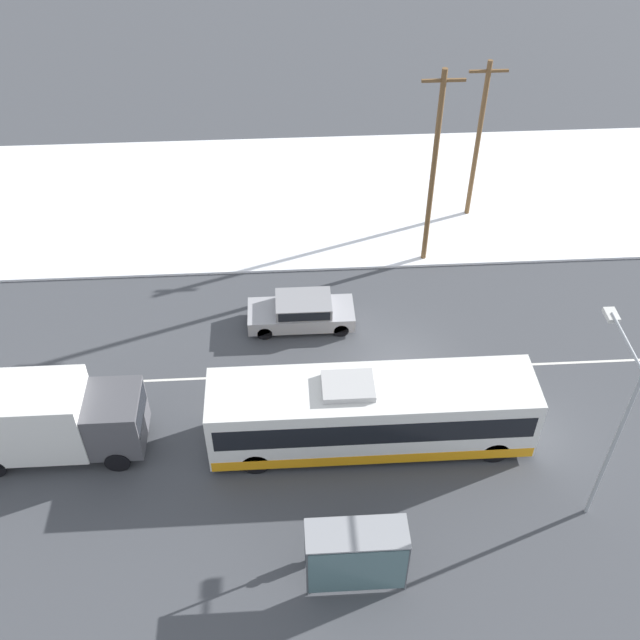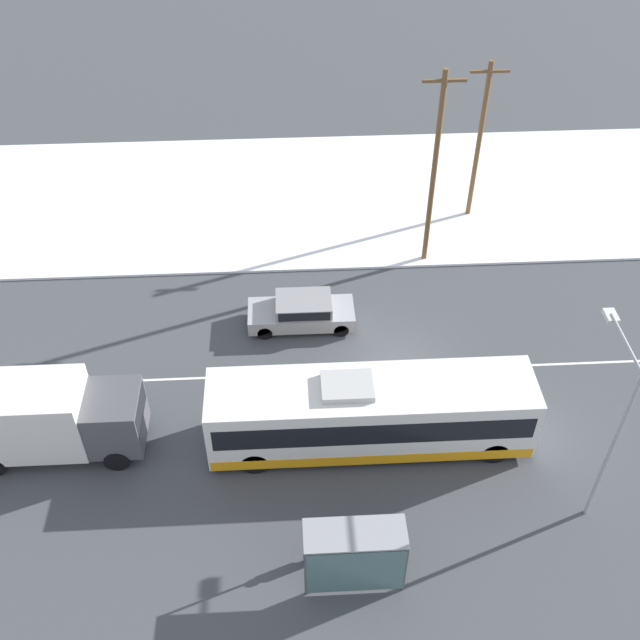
{
  "view_description": "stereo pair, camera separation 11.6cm",
  "coord_description": "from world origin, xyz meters",
  "px_view_note": "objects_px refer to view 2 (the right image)",
  "views": [
    {
      "loc": [
        -4.39,
        -20.95,
        21.87
      ],
      "look_at": [
        -3.05,
        1.67,
        1.4
      ],
      "focal_mm": 42.0,
      "sensor_mm": 36.0,
      "label": 1
    },
    {
      "loc": [
        -4.27,
        -20.95,
        21.87
      ],
      "look_at": [
        -3.05,
        1.67,
        1.4
      ],
      "focal_mm": 42.0,
      "sensor_mm": 36.0,
      "label": 2
    }
  ],
  "objects_px": {
    "city_bus": "(370,413)",
    "streetlamp": "(613,412)",
    "box_truck": "(41,417)",
    "utility_pole_roadside": "(434,169)",
    "pedestrian_at_stop": "(341,532)",
    "sedan_car": "(302,311)",
    "bus_shelter": "(355,555)",
    "utility_pole_snowlot": "(479,140)"
  },
  "relations": [
    {
      "from": "sedan_car",
      "to": "utility_pole_roadside",
      "type": "relative_size",
      "value": 0.48
    },
    {
      "from": "box_truck",
      "to": "sedan_car",
      "type": "xyz_separation_m",
      "value": [
        9.4,
        6.27,
        -0.97
      ]
    },
    {
      "from": "city_bus",
      "to": "bus_shelter",
      "type": "xyz_separation_m",
      "value": [
        -1.04,
        -5.62,
        0.15
      ]
    },
    {
      "from": "streetlamp",
      "to": "utility_pole_snowlot",
      "type": "relative_size",
      "value": 0.84
    },
    {
      "from": "pedestrian_at_stop",
      "to": "utility_pole_roadside",
      "type": "distance_m",
      "value": 16.53
    },
    {
      "from": "pedestrian_at_stop",
      "to": "city_bus",
      "type": "bearing_deg",
      "value": 72.7
    },
    {
      "from": "utility_pole_snowlot",
      "to": "pedestrian_at_stop",
      "type": "bearing_deg",
      "value": -112.97
    },
    {
      "from": "box_truck",
      "to": "pedestrian_at_stop",
      "type": "bearing_deg",
      "value": -24.54
    },
    {
      "from": "pedestrian_at_stop",
      "to": "utility_pole_roadside",
      "type": "xyz_separation_m",
      "value": [
        5.14,
        15.22,
        3.93
      ]
    },
    {
      "from": "city_bus",
      "to": "sedan_car",
      "type": "xyz_separation_m",
      "value": [
        -2.21,
        6.53,
        -0.76
      ]
    },
    {
      "from": "sedan_car",
      "to": "bus_shelter",
      "type": "distance_m",
      "value": 12.24
    },
    {
      "from": "bus_shelter",
      "to": "streetlamp",
      "type": "distance_m",
      "value": 8.98
    },
    {
      "from": "bus_shelter",
      "to": "streetlamp",
      "type": "xyz_separation_m",
      "value": [
        8.08,
        2.77,
        2.76
      ]
    },
    {
      "from": "bus_shelter",
      "to": "streetlamp",
      "type": "bearing_deg",
      "value": 18.89
    },
    {
      "from": "streetlamp",
      "to": "city_bus",
      "type": "bearing_deg",
      "value": 157.92
    },
    {
      "from": "bus_shelter",
      "to": "utility_pole_roadside",
      "type": "height_order",
      "value": "utility_pole_roadside"
    },
    {
      "from": "bus_shelter",
      "to": "sedan_car",
      "type": "bearing_deg",
      "value": 95.49
    },
    {
      "from": "box_truck",
      "to": "utility_pole_snowlot",
      "type": "distance_m",
      "value": 23.23
    },
    {
      "from": "sedan_car",
      "to": "utility_pole_roadside",
      "type": "distance_m",
      "value": 8.44
    },
    {
      "from": "city_bus",
      "to": "pedestrian_at_stop",
      "type": "distance_m",
      "value": 4.64
    },
    {
      "from": "utility_pole_snowlot",
      "to": "sedan_car",
      "type": "bearing_deg",
      "value": -138.13
    },
    {
      "from": "box_truck",
      "to": "utility_pole_roadside",
      "type": "xyz_separation_m",
      "value": [
        15.38,
        10.54,
        3.18
      ]
    },
    {
      "from": "city_bus",
      "to": "pedestrian_at_stop",
      "type": "relative_size",
      "value": 7.07
    },
    {
      "from": "sedan_car",
      "to": "pedestrian_at_stop",
      "type": "xyz_separation_m",
      "value": [
        0.84,
        -10.94,
        0.23
      ]
    },
    {
      "from": "bus_shelter",
      "to": "city_bus",
      "type": "bearing_deg",
      "value": 79.48
    },
    {
      "from": "box_truck",
      "to": "streetlamp",
      "type": "height_order",
      "value": "streetlamp"
    },
    {
      "from": "sedan_car",
      "to": "streetlamp",
      "type": "relative_size",
      "value": 0.66
    },
    {
      "from": "box_truck",
      "to": "streetlamp",
      "type": "xyz_separation_m",
      "value": [
        18.65,
        -3.12,
        2.69
      ]
    },
    {
      "from": "box_truck",
      "to": "pedestrian_at_stop",
      "type": "xyz_separation_m",
      "value": [
        10.24,
        -4.67,
        -0.74
      ]
    },
    {
      "from": "pedestrian_at_stop",
      "to": "utility_pole_snowlot",
      "type": "height_order",
      "value": "utility_pole_snowlot"
    },
    {
      "from": "city_bus",
      "to": "box_truck",
      "type": "bearing_deg",
      "value": 178.67
    },
    {
      "from": "box_truck",
      "to": "utility_pole_snowlot",
      "type": "bearing_deg",
      "value": 37.88
    },
    {
      "from": "city_bus",
      "to": "streetlamp",
      "type": "bearing_deg",
      "value": -22.08
    },
    {
      "from": "sedan_car",
      "to": "bus_shelter",
      "type": "height_order",
      "value": "bus_shelter"
    },
    {
      "from": "streetlamp",
      "to": "utility_pole_snowlot",
      "type": "xyz_separation_m",
      "value": [
        -0.42,
        17.3,
        -0.15
      ]
    },
    {
      "from": "city_bus",
      "to": "sedan_car",
      "type": "distance_m",
      "value": 6.94
    },
    {
      "from": "sedan_car",
      "to": "utility_pole_roadside",
      "type": "height_order",
      "value": "utility_pole_roadside"
    },
    {
      "from": "bus_shelter",
      "to": "utility_pole_snowlot",
      "type": "bearing_deg",
      "value": 69.1
    },
    {
      "from": "city_bus",
      "to": "bus_shelter",
      "type": "distance_m",
      "value": 5.72
    },
    {
      "from": "streetlamp",
      "to": "utility_pole_roadside",
      "type": "height_order",
      "value": "utility_pole_roadside"
    },
    {
      "from": "pedestrian_at_stop",
      "to": "utility_pole_snowlot",
      "type": "relative_size",
      "value": 0.2
    },
    {
      "from": "pedestrian_at_stop",
      "to": "utility_pole_snowlot",
      "type": "bearing_deg",
      "value": 67.03
    }
  ]
}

